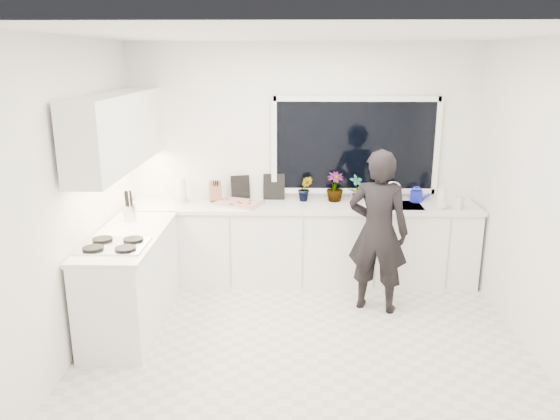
{
  "coord_description": "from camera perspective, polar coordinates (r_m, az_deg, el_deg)",
  "views": [
    {
      "loc": [
        -0.12,
        -4.5,
        2.53
      ],
      "look_at": [
        -0.23,
        0.4,
        1.15
      ],
      "focal_mm": 35.0,
      "sensor_mm": 36.0,
      "label": 1
    }
  ],
  "objects": [
    {
      "name": "pizza_tray",
      "position": [
        6.17,
        -4.4,
        0.67
      ],
      "size": [
        0.62,
        0.54,
        0.03
      ],
      "primitive_type": "cube",
      "rotation": [
        0.0,
        0.0,
        -0.38
      ],
      "color": "silver",
      "rests_on": "countertop_back"
    },
    {
      "name": "herb_plants",
      "position": [
        6.3,
        5.44,
        2.34
      ],
      "size": [
        0.77,
        0.21,
        0.34
      ],
      "color": "#26662D",
      "rests_on": "countertop_back"
    },
    {
      "name": "stovetop",
      "position": [
        5.03,
        -16.98,
        -3.49
      ],
      "size": [
        0.56,
        0.48,
        0.03
      ],
      "primitive_type": "cube",
      "color": "black",
      "rests_on": "countertop_left"
    },
    {
      "name": "picture_frame_large",
      "position": [
        6.39,
        -4.16,
        2.38
      ],
      "size": [
        0.22,
        0.08,
        0.28
      ],
      "primitive_type": "cube",
      "rotation": [
        0.0,
        0.0,
        0.27
      ],
      "color": "black",
      "rests_on": "countertop_back"
    },
    {
      "name": "picture_frame_small",
      "position": [
        6.37,
        -0.63,
        2.45
      ],
      "size": [
        0.25,
        0.02,
        0.3
      ],
      "primitive_type": "cube",
      "rotation": [
        0.0,
        0.0,
        0.0
      ],
      "color": "black",
      "rests_on": "countertop_back"
    },
    {
      "name": "base_cabinets_left",
      "position": [
        5.51,
        -15.26,
        -7.18
      ],
      "size": [
        0.58,
        1.6,
        0.88
      ],
      "primitive_type": "cube",
      "color": "white",
      "rests_on": "floor"
    },
    {
      "name": "knife_block",
      "position": [
        6.34,
        -6.78,
        1.91
      ],
      "size": [
        0.15,
        0.13,
        0.22
      ],
      "primitive_type": "cube",
      "rotation": [
        0.0,
        0.0,
        0.3
      ],
      "color": "olive",
      "rests_on": "countertop_back"
    },
    {
      "name": "window",
      "position": [
        6.35,
        7.86,
        6.68
      ],
      "size": [
        1.8,
        0.02,
        1.0
      ],
      "primitive_type": "cube",
      "color": "black",
      "rests_on": "wall_back"
    },
    {
      "name": "faucet",
      "position": [
        6.44,
        11.74,
        1.91
      ],
      "size": [
        0.03,
        0.03,
        0.22
      ],
      "primitive_type": "cylinder",
      "color": "silver",
      "rests_on": "countertop_back"
    },
    {
      "name": "utensil_crock",
      "position": [
        5.76,
        -15.43,
        -0.27
      ],
      "size": [
        0.15,
        0.15,
        0.16
      ],
      "primitive_type": "cylinder",
      "rotation": [
        0.0,
        0.0,
        0.17
      ],
      "color": "silver",
      "rests_on": "countertop_left"
    },
    {
      "name": "floor",
      "position": [
        5.17,
        2.55,
        -13.72
      ],
      "size": [
        4.0,
        3.5,
        0.02
      ],
      "primitive_type": "cube",
      "color": "beige",
      "rests_on": "ground"
    },
    {
      "name": "countertop_left",
      "position": [
        5.35,
        -15.61,
        -2.63
      ],
      "size": [
        0.62,
        1.6,
        0.04
      ],
      "primitive_type": "cube",
      "color": "silver",
      "rests_on": "base_cabinets_left"
    },
    {
      "name": "soap_bottles",
      "position": [
        6.22,
        17.0,
        1.34
      ],
      "size": [
        0.34,
        0.17,
        0.31
      ],
      "color": "#D8BF66",
      "rests_on": "countertop_back"
    },
    {
      "name": "wall_right",
      "position": [
        5.12,
        25.85,
        0.79
      ],
      "size": [
        0.02,
        3.5,
        2.7
      ],
      "primitive_type": "cube",
      "color": "white",
      "rests_on": "ground"
    },
    {
      "name": "paper_towel_roll",
      "position": [
        6.36,
        -10.27,
        2.0
      ],
      "size": [
        0.11,
        0.11,
        0.26
      ],
      "primitive_type": "cylinder",
      "rotation": [
        0.0,
        0.0,
        0.01
      ],
      "color": "silver",
      "rests_on": "countertop_back"
    },
    {
      "name": "wall_back",
      "position": [
        6.38,
        2.37,
        5.03
      ],
      "size": [
        4.0,
        0.02,
        2.7
      ],
      "primitive_type": "cube",
      "color": "white",
      "rests_on": "ground"
    },
    {
      "name": "sink",
      "position": [
        6.29,
        11.98,
        0.06
      ],
      "size": [
        0.58,
        0.42,
        0.14
      ],
      "primitive_type": "cube",
      "color": "silver",
      "rests_on": "countertop_back"
    },
    {
      "name": "person",
      "position": [
        5.57,
        10.19,
        -2.24
      ],
      "size": [
        0.71,
        0.58,
        1.68
      ],
      "primitive_type": "imported",
      "rotation": [
        0.0,
        0.0,
        2.82
      ],
      "color": "black",
      "rests_on": "floor"
    },
    {
      "name": "ceiling",
      "position": [
        4.51,
        2.99,
        17.98
      ],
      "size": [
        4.0,
        3.5,
        0.02
      ],
      "primitive_type": "cube",
      "color": "white",
      "rests_on": "wall_back"
    },
    {
      "name": "watering_can",
      "position": [
        6.47,
        14.04,
        1.41
      ],
      "size": [
        0.18,
        0.18,
        0.13
      ],
      "primitive_type": "cylinder",
      "rotation": [
        0.0,
        0.0,
        0.32
      ],
      "color": "#121CAA",
      "rests_on": "countertop_back"
    },
    {
      "name": "base_cabinets_back",
      "position": [
        6.31,
        2.33,
        -3.64
      ],
      "size": [
        3.92,
        0.58,
        0.88
      ],
      "primitive_type": "cube",
      "color": "white",
      "rests_on": "floor"
    },
    {
      "name": "upper_cabinets",
      "position": [
        5.51,
        -16.52,
        7.98
      ],
      "size": [
        0.34,
        2.1,
        0.7
      ],
      "primitive_type": "cube",
      "color": "white",
      "rests_on": "wall_left"
    },
    {
      "name": "wall_left",
      "position": [
        5.02,
        -20.83,
        1.08
      ],
      "size": [
        0.02,
        3.5,
        2.7
      ],
      "primitive_type": "cube",
      "color": "white",
      "rests_on": "ground"
    },
    {
      "name": "countertop_back",
      "position": [
        6.17,
        2.38,
        0.36
      ],
      "size": [
        3.94,
        0.62,
        0.04
      ],
      "primitive_type": "cube",
      "color": "silver",
      "rests_on": "base_cabinets_back"
    },
    {
      "name": "pizza",
      "position": [
        6.16,
        -4.41,
        0.82
      ],
      "size": [
        0.56,
        0.49,
        0.01
      ],
      "primitive_type": "cube",
      "rotation": [
        0.0,
        0.0,
        -0.38
      ],
      "color": "red",
      "rests_on": "pizza_tray"
    }
  ]
}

